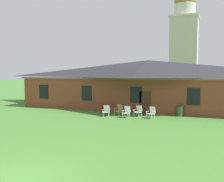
% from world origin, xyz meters
% --- Properties ---
extents(ground_plane, '(200.00, 200.00, 0.00)m').
position_xyz_m(ground_plane, '(0.00, 0.00, 0.00)').
color(ground_plane, '#477F33').
extents(brick_building, '(26.93, 10.40, 5.23)m').
position_xyz_m(brick_building, '(0.00, 20.90, 2.66)').
color(brick_building, brown).
rests_on(brick_building, ground).
extents(dome_tower, '(5.18, 5.18, 19.80)m').
position_xyz_m(dome_tower, '(1.91, 42.02, 9.08)').
color(dome_tower, beige).
rests_on(dome_tower, ground).
extents(lawn_chair_by_porch, '(0.77, 0.82, 0.96)m').
position_xyz_m(lawn_chair_by_porch, '(-2.63, 14.19, 0.50)').
color(lawn_chair_by_porch, maroon).
rests_on(lawn_chair_by_porch, ground).
extents(lawn_chair_near_door, '(0.73, 0.78, 0.96)m').
position_xyz_m(lawn_chair_near_door, '(-1.98, 13.33, 0.50)').
color(lawn_chair_near_door, white).
rests_on(lawn_chair_near_door, ground).
extents(lawn_chair_left_end, '(0.73, 0.78, 0.96)m').
position_xyz_m(lawn_chair_left_end, '(-1.16, 14.33, 0.50)').
color(lawn_chair_left_end, tan).
rests_on(lawn_chair_left_end, ground).
extents(lawn_chair_middle, '(0.66, 0.69, 0.96)m').
position_xyz_m(lawn_chair_middle, '(-0.12, 13.37, 0.50)').
color(lawn_chair_middle, silver).
rests_on(lawn_chair_middle, ground).
extents(lawn_chair_right_end, '(0.73, 0.77, 0.96)m').
position_xyz_m(lawn_chair_right_end, '(0.66, 14.27, 0.50)').
color(lawn_chair_right_end, silver).
rests_on(lawn_chair_right_end, ground).
extents(lawn_chair_far_side, '(0.77, 0.82, 0.96)m').
position_xyz_m(lawn_chair_far_side, '(1.93, 13.76, 0.50)').
color(lawn_chair_far_side, white).
rests_on(lawn_chair_far_side, ground).
extents(trash_bin, '(0.56, 0.56, 0.98)m').
position_xyz_m(trash_bin, '(4.08, 15.60, 0.50)').
color(trash_bin, '#335638').
rests_on(trash_bin, ground).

